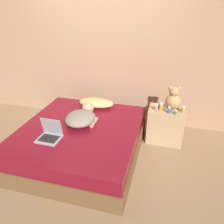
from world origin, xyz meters
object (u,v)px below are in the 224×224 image
object	(u,v)px
person_lying	(82,117)
laptop	(50,134)
bottle_blue	(169,110)
pillow	(96,103)
teddy_bear	(173,99)
bottle_green	(176,112)
bottle_orange	(161,107)
bottle_amber	(183,109)
bottle_red	(158,106)
bottle_pink	(156,107)

from	to	relation	value
person_lying	laptop	distance (m)	0.56
bottle_blue	pillow	bearing A→B (deg)	169.79
teddy_bear	bottle_green	bearing A→B (deg)	-75.91
person_lying	teddy_bear	bearing A→B (deg)	21.16
person_lying	bottle_orange	bearing A→B (deg)	19.95
teddy_bear	bottle_orange	distance (m)	0.21
bottle_blue	bottle_amber	size ratio (longest dim) A/B	1.05
bottle_red	bottle_blue	distance (m)	0.22
bottle_blue	bottle_amber	world-z (taller)	bottle_blue
person_lying	bottle_amber	size ratio (longest dim) A/B	6.98
bottle_orange	bottle_green	bearing A→B (deg)	-25.67
laptop	bottle_pink	world-z (taller)	laptop
pillow	bottle_amber	bearing A→B (deg)	-5.35
bottle_green	bottle_pink	xyz separation A→B (m)	(-0.28, 0.06, 0.01)
teddy_bear	bottle_red	distance (m)	0.24
teddy_bear	bottle_green	xyz separation A→B (m)	(0.05, -0.20, -0.12)
bottle_green	teddy_bear	bearing A→B (deg)	104.09
bottle_pink	bottle_blue	bearing A→B (deg)	-13.63
person_lying	bottle_red	size ratio (longest dim) A/B	12.03
person_lying	teddy_bear	world-z (taller)	teddy_bear
pillow	teddy_bear	bearing A→B (deg)	-1.49
laptop	bottle_pink	size ratio (longest dim) A/B	2.95
pillow	bottle_red	xyz separation A→B (m)	(1.02, -0.06, 0.09)
pillow	person_lying	size ratio (longest dim) A/B	0.88
pillow	bottle_blue	distance (m)	1.20
pillow	person_lying	bearing A→B (deg)	-92.88
bottle_green	bottle_amber	bearing A→B (deg)	42.98
bottle_orange	bottle_red	world-z (taller)	bottle_orange
pillow	teddy_bear	world-z (taller)	teddy_bear
person_lying	bottle_pink	distance (m)	1.10
teddy_bear	bottle_blue	xyz separation A→B (m)	(-0.04, -0.18, -0.10)
bottle_orange	bottle_amber	world-z (taller)	bottle_orange
laptop	bottle_red	world-z (taller)	laptop
pillow	bottle_green	xyz separation A→B (m)	(1.27, -0.23, 0.10)
pillow	bottle_orange	xyz separation A→B (m)	(1.06, -0.13, 0.12)
laptop	teddy_bear	distance (m)	1.82
pillow	laptop	xyz separation A→B (m)	(-0.26, -1.06, -0.01)
pillow	bottle_pink	world-z (taller)	bottle_pink
bottle_orange	bottle_amber	xyz separation A→B (m)	(0.32, -0.00, -0.00)
teddy_bear	bottle_blue	size ratio (longest dim) A/B	3.47
laptop	teddy_bear	xyz separation A→B (m)	(1.48, 1.03, 0.23)
person_lying	bottle_orange	world-z (taller)	bottle_orange
laptop	bottle_amber	distance (m)	1.89
bottle_orange	bottle_red	distance (m)	0.08
bottle_pink	bottle_amber	bearing A→B (deg)	5.71
bottle_orange	teddy_bear	bearing A→B (deg)	30.42
pillow	bottle_red	bearing A→B (deg)	-3.46
bottle_red	bottle_blue	size ratio (longest dim) A/B	0.55
bottle_pink	bottle_red	size ratio (longest dim) A/B	1.74
person_lying	bottle_blue	size ratio (longest dim) A/B	6.65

